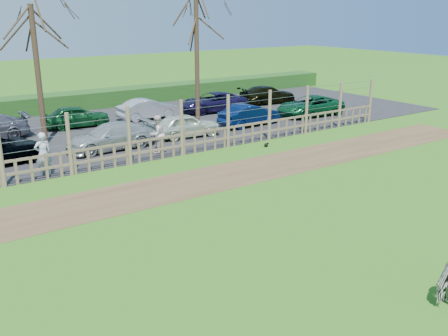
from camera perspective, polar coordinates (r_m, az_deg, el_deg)
ground at (r=14.85m, az=2.28°, el=-7.12°), size 120.00×120.00×0.00m
dirt_strip at (r=18.38m, az=-6.11°, el=-2.24°), size 34.00×2.80×0.01m
asphalt at (r=27.27m, az=-16.23°, el=3.74°), size 44.00×13.00×0.04m
hedge at (r=33.77m, az=-20.17°, el=6.84°), size 46.00×2.00×1.10m
fence at (r=21.17m, az=-10.72°, el=2.47°), size 30.16×0.16×2.50m
tree_mid at (r=25.09m, az=-20.86°, el=13.40°), size 4.80×4.80×6.83m
tree_right at (r=29.05m, az=-3.17°, el=15.62°), size 4.80×4.80×7.35m
visitor_a at (r=20.51m, az=-19.97°, el=1.51°), size 0.65×0.44×1.72m
visitor_b at (r=22.62m, az=-7.66°, el=3.85°), size 0.99×0.87×1.72m
crow at (r=23.82m, az=4.85°, el=2.65°), size 0.25×0.19×0.21m
car_3 at (r=23.68m, az=-12.87°, el=3.52°), size 4.22×1.89×1.20m
car_4 at (r=25.50m, az=-4.38°, el=4.90°), size 3.63×1.70×1.20m
car_5 at (r=28.05m, az=2.91°, el=6.09°), size 3.71×1.48×1.20m
car_6 at (r=31.17m, az=9.81°, el=7.01°), size 4.41×2.21×1.20m
car_10 at (r=28.78m, az=-16.50°, el=5.68°), size 3.64×1.73×1.20m
car_11 at (r=30.11m, az=-8.68°, el=6.70°), size 3.65×1.30×1.20m
car_12 at (r=32.03m, az=-1.25°, el=7.54°), size 4.49×2.39×1.20m
car_13 at (r=35.08m, az=5.00°, el=8.35°), size 4.29×2.12×1.20m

